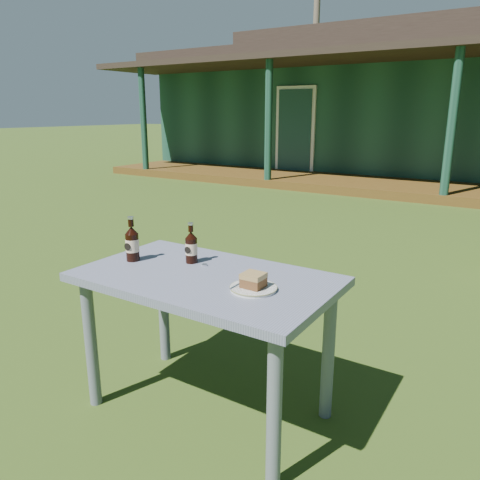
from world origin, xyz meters
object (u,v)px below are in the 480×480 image
Objects in this scene: plate at (253,288)px; cola_bottle_near at (191,247)px; cafe_table at (206,295)px; cola_bottle_far at (132,243)px; cake_slice at (253,280)px.

cola_bottle_near reaches higher than plate.
cola_bottle_near is (-0.17, 0.11, 0.18)m from cafe_table.
cola_bottle_far is (-0.44, -0.02, 0.19)m from cafe_table.
cafe_table is 0.32m from cake_slice.
cola_bottle_far is at bearing -177.24° from cafe_table.
cola_bottle_far is at bearing 178.47° from plate.
plate is 0.49m from cola_bottle_near.
cake_slice is at bearing -1.64° from cola_bottle_far.
cafe_table is at bearing 171.85° from plate.
cola_bottle_far reaches higher than cafe_table.
cola_bottle_near reaches higher than cake_slice.
plate is at bearing -18.71° from cola_bottle_near.
cafe_table is 0.31m from plate.
plate is (0.29, -0.04, 0.11)m from cafe_table.
cola_bottle_near is 0.90× the size of cola_bottle_far.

